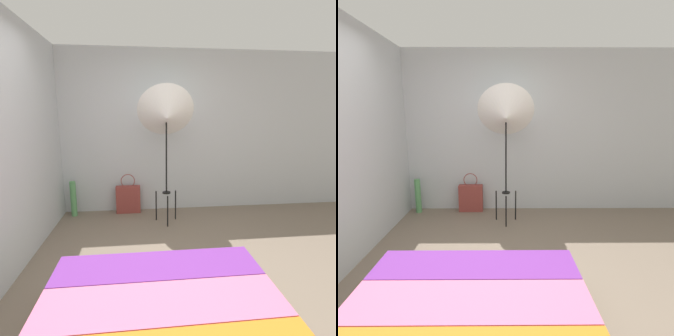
# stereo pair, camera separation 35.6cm
# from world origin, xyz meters

# --- Properties ---
(ground_plane) EXTENTS (14.00, 14.00, 0.00)m
(ground_plane) POSITION_xyz_m (0.00, 0.00, 0.00)
(ground_plane) COLOR #756656
(wall_back) EXTENTS (8.00, 0.05, 2.60)m
(wall_back) POSITION_xyz_m (0.00, 2.26, 1.30)
(wall_back) COLOR #B7BCC1
(wall_back) RESTS_ON ground_plane
(wall_side_left) EXTENTS (0.05, 8.00, 2.60)m
(wall_side_left) POSITION_xyz_m (-1.44, 1.00, 1.30)
(wall_side_left) COLOR #B7BCC1
(wall_side_left) RESTS_ON ground_plane
(photo_umbrella) EXTENTS (0.81, 0.60, 2.00)m
(photo_umbrella) POSITION_xyz_m (0.20, 1.66, 1.58)
(photo_umbrella) COLOR black
(photo_umbrella) RESTS_ON ground_plane
(tote_bag) EXTENTS (0.39, 0.13, 0.65)m
(tote_bag) POSITION_xyz_m (-0.38, 2.12, 0.23)
(tote_bag) COLOR brown
(tote_bag) RESTS_ON ground_plane
(paper_roll) EXTENTS (0.09, 0.09, 0.56)m
(paper_roll) POSITION_xyz_m (-1.23, 2.06, 0.28)
(paper_roll) COLOR #56995B
(paper_roll) RESTS_ON ground_plane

